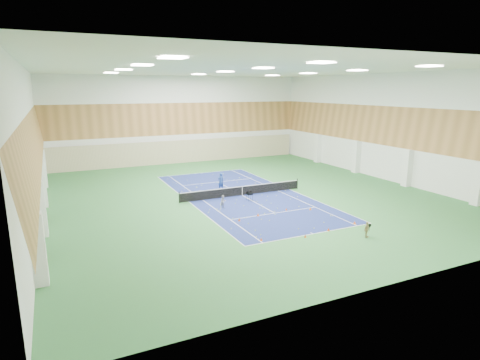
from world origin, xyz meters
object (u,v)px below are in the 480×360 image
coach (221,181)px  child_apron (367,230)px  child_court (223,202)px  ball_cart (249,196)px  tennis_net (242,190)px

coach → child_apron: size_ratio=1.62×
coach → child_court: (-2.22, -5.94, -0.37)m
coach → child_apron: 17.38m
child_court → child_apron: 12.65m
coach → ball_cart: bearing=89.5°
coach → child_court: coach is taller
child_court → child_apron: child_apron is taller
child_court → ball_cart: (3.13, 1.11, -0.13)m
tennis_net → coach: size_ratio=6.84×
coach → child_court: bearing=58.3°
ball_cart → child_court: bearing=-158.0°
child_court → child_apron: (6.36, -10.94, 0.01)m
coach → ball_cart: (0.91, -4.83, -0.50)m
child_court → coach: bearing=55.0°
tennis_net → child_court: (-3.32, -3.09, 0.02)m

